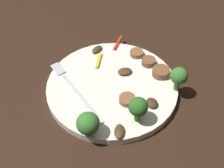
{
  "coord_description": "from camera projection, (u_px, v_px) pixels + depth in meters",
  "views": [
    {
      "loc": [
        -0.33,
        0.2,
        0.42
      ],
      "look_at": [
        0.0,
        0.0,
        0.02
      ],
      "focal_mm": 45.53,
      "sensor_mm": 36.0,
      "label": 1
    }
  ],
  "objects": [
    {
      "name": "sausage_slice_1",
      "position": [
        127.0,
        100.0,
        0.52
      ],
      "size": [
        0.03,
        0.03,
        0.01
      ],
      "primitive_type": "cylinder",
      "rotation": [
        0.0,
        0.0,
        3.05
      ],
      "color": "brown",
      "rests_on": "plate"
    },
    {
      "name": "broccoli_floret_2",
      "position": [
        88.0,
        124.0,
        0.46
      ],
      "size": [
        0.04,
        0.04,
        0.05
      ],
      "color": "#408630",
      "rests_on": "plate"
    },
    {
      "name": "ground_plane",
      "position": [
        112.0,
        89.0,
        0.57
      ],
      "size": [
        1.4,
        1.4,
        0.0
      ],
      "primitive_type": "plane",
      "color": "black"
    },
    {
      "name": "plate",
      "position": [
        112.0,
        87.0,
        0.57
      ],
      "size": [
        0.26,
        0.26,
        0.02
      ],
      "primitive_type": "cylinder",
      "color": "white",
      "rests_on": "ground_plane"
    },
    {
      "name": "broccoli_floret_0",
      "position": [
        138.0,
        107.0,
        0.48
      ],
      "size": [
        0.03,
        0.03,
        0.05
      ],
      "color": "#347525",
      "rests_on": "plate"
    },
    {
      "name": "broccoli_floret_1",
      "position": [
        179.0,
        77.0,
        0.53
      ],
      "size": [
        0.03,
        0.03,
        0.05
      ],
      "color": "#408630",
      "rests_on": "plate"
    },
    {
      "name": "pepper_strip_1",
      "position": [
        99.0,
        61.0,
        0.6
      ],
      "size": [
        0.04,
        0.03,
        0.0
      ],
      "primitive_type": "cube",
      "rotation": [
        0.0,
        0.0,
        5.57
      ],
      "color": "yellow",
      "rests_on": "plate"
    },
    {
      "name": "sausage_slice_3",
      "position": [
        137.0,
        53.0,
        0.62
      ],
      "size": [
        0.04,
        0.04,
        0.01
      ],
      "primitive_type": "cylinder",
      "rotation": [
        0.0,
        0.0,
        1.88
      ],
      "color": "brown",
      "rests_on": "plate"
    },
    {
      "name": "fork",
      "position": [
        72.0,
        86.0,
        0.55
      ],
      "size": [
        0.18,
        0.02,
        0.0
      ],
      "rotation": [
        0.0,
        0.0,
        0.05
      ],
      "color": "silver",
      "rests_on": "plate"
    },
    {
      "name": "mushroom_0",
      "position": [
        152.0,
        103.0,
        0.52
      ],
      "size": [
        0.03,
        0.03,
        0.01
      ],
      "primitive_type": "ellipsoid",
      "rotation": [
        0.0,
        0.0,
        6.06
      ],
      "color": "#422B19",
      "rests_on": "plate"
    },
    {
      "name": "mushroom_1",
      "position": [
        119.0,
        131.0,
        0.48
      ],
      "size": [
        0.03,
        0.03,
        0.01
      ],
      "primitive_type": "ellipsoid",
      "rotation": [
        0.0,
        0.0,
        2.5
      ],
      "color": "#4C331E",
      "rests_on": "plate"
    },
    {
      "name": "sausage_slice_2",
      "position": [
        149.0,
        62.0,
        0.6
      ],
      "size": [
        0.04,
        0.04,
        0.01
      ],
      "primitive_type": "cylinder",
      "rotation": [
        0.0,
        0.0,
        0.73
      ],
      "color": "brown",
      "rests_on": "plate"
    },
    {
      "name": "sausage_slice_0",
      "position": [
        161.0,
        72.0,
        0.57
      ],
      "size": [
        0.04,
        0.04,
        0.01
      ],
      "primitive_type": "cylinder",
      "rotation": [
        0.0,
        0.0,
        2.94
      ],
      "color": "brown",
      "rests_on": "plate"
    },
    {
      "name": "mushroom_3",
      "position": [
        125.0,
        71.0,
        0.58
      ],
      "size": [
        0.03,
        0.03,
        0.01
      ],
      "primitive_type": "ellipsoid",
      "rotation": [
        0.0,
        0.0,
        4.39
      ],
      "color": "#4C331E",
      "rests_on": "plate"
    },
    {
      "name": "pepper_strip_0",
      "position": [
        118.0,
        43.0,
        0.65
      ],
      "size": [
        0.04,
        0.04,
        0.0
      ],
      "primitive_type": "cube",
      "rotation": [
        0.0,
        0.0,
        5.38
      ],
      "color": "red",
      "rests_on": "plate"
    },
    {
      "name": "mushroom_2",
      "position": [
        97.0,
        49.0,
        0.63
      ],
      "size": [
        0.02,
        0.03,
        0.01
      ],
      "primitive_type": "ellipsoid",
      "rotation": [
        0.0,
        0.0,
        5.08
      ],
      "color": "#4C331E",
      "rests_on": "plate"
    }
  ]
}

